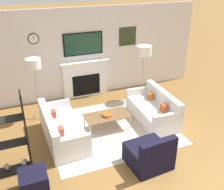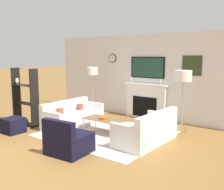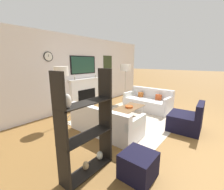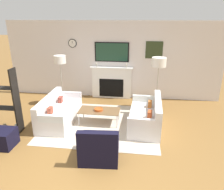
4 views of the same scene
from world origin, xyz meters
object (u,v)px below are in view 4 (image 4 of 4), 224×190
decorative_bowl (99,109)px  ottoman (3,138)px  armchair (99,147)px  shelf_unit (1,104)px  couch_left (59,112)px  floor_lamp_right (159,63)px  coffee_table (99,111)px  couch_right (147,117)px  floor_lamp_left (60,60)px

decorative_bowl → ottoman: (-1.95, -1.41, -0.22)m
armchair → shelf_unit: 2.85m
couch_left → shelf_unit: bearing=-149.9°
floor_lamp_right → ottoman: 4.66m
couch_left → coffee_table: size_ratio=1.64×
floor_lamp_right → ottoman: size_ratio=3.38×
couch_right → floor_lamp_right: size_ratio=1.03×
floor_lamp_left → ottoman: floor_lamp_left is taller
decorative_bowl → ottoman: bearing=-144.0°
decorative_bowl → shelf_unit: shelf_unit is taller
floor_lamp_right → coffee_table: bearing=-142.8°
armchair → floor_lamp_right: 3.37m
ottoman → coffee_table: bearing=36.2°
coffee_table → floor_lamp_right: size_ratio=0.67×
couch_right → coffee_table: couch_right is taller
armchair → decorative_bowl: size_ratio=3.49×
coffee_table → ottoman: size_ratio=2.27×
ottoman → floor_lamp_left: bearing=80.0°
armchair → shelf_unit: shelf_unit is taller
decorative_bowl → armchair: bearing=-78.8°
couch_right → coffee_table: 1.30m
coffee_table → floor_lamp_left: floor_lamp_left is taller
couch_right → decorative_bowl: size_ratio=7.03×
ottoman → shelf_unit: bearing=120.7°
couch_left → floor_lamp_right: bearing=24.4°
decorative_bowl → couch_right: bearing=-0.4°
couch_right → armchair: (-1.00, -1.57, -0.01)m
floor_lamp_right → ottoman: (-3.59, -2.67, -1.30)m
armchair → couch_right: bearing=57.6°
decorative_bowl → shelf_unit: 2.49m
armchair → ottoman: bearing=175.8°
floor_lamp_left → shelf_unit: 2.29m
floor_lamp_left → floor_lamp_right: floor_lamp_right is taller
coffee_table → shelf_unit: bearing=-162.8°
couch_left → coffee_table: couch_left is taller
coffee_table → floor_lamp_left: size_ratio=0.68×
couch_left → floor_lamp_left: (-0.33, 1.26, 1.24)m
couch_left → coffee_table: bearing=1.5°
couch_right → armchair: size_ratio=2.01×
couch_left → armchair: armchair is taller
couch_right → armchair: bearing=-122.4°
decorative_bowl → shelf_unit: bearing=-163.2°
coffee_table → decorative_bowl: 0.06m
couch_left → floor_lamp_right: size_ratio=1.10×
coffee_table → decorative_bowl: bearing=-122.7°
couch_left → floor_lamp_right: floor_lamp_right is taller
couch_left → couch_right: (2.46, -0.00, 0.02)m
floor_lamp_left → ottoman: 3.01m
coffee_table → floor_lamp_left: bearing=140.4°
couch_left → coffee_table: (1.16, 0.03, 0.10)m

